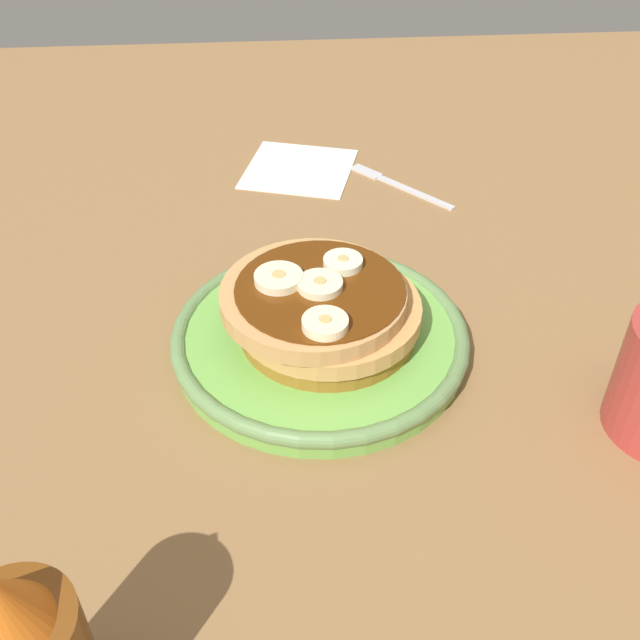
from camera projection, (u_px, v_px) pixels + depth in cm
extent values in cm
cube|color=olive|center=(320.00, 363.00, 58.02)|extent=(140.00, 140.00, 3.00)
cylinder|color=#72B74C|center=(320.00, 340.00, 56.52)|extent=(22.01, 22.01, 1.75)
torus|color=#658B50|center=(320.00, 334.00, 56.13)|extent=(22.57, 22.57, 1.22)
cylinder|color=#976721|center=(328.00, 324.00, 55.61)|extent=(13.28, 13.28, 1.33)
cylinder|color=tan|center=(328.00, 308.00, 55.00)|extent=(13.83, 13.83, 1.33)
cylinder|color=tan|center=(313.00, 298.00, 53.78)|extent=(13.64, 13.64, 1.33)
cylinder|color=#592B0A|center=(320.00, 288.00, 53.40)|extent=(12.42, 12.42, 0.16)
cylinder|color=#EEE9BA|center=(326.00, 288.00, 52.93)|extent=(3.30, 3.30, 0.75)
cylinder|color=tan|center=(327.00, 284.00, 52.67)|extent=(0.92, 0.92, 0.08)
cylinder|color=beige|center=(279.00, 279.00, 53.74)|extent=(3.58, 3.58, 0.81)
cylinder|color=tan|center=(278.00, 274.00, 53.45)|extent=(1.00, 1.00, 0.08)
cylinder|color=#FBE7B7|center=(330.00, 324.00, 49.75)|extent=(3.18, 3.18, 0.85)
cylinder|color=tan|center=(330.00, 319.00, 49.45)|extent=(0.89, 0.89, 0.08)
cylinder|color=#F2F3C3|center=(343.00, 263.00, 55.33)|extent=(2.97, 2.97, 0.78)
cylinder|color=tan|center=(343.00, 258.00, 55.06)|extent=(0.83, 0.83, 0.08)
cube|color=white|center=(301.00, 168.00, 79.50)|extent=(13.65, 13.65, 0.30)
cube|color=silver|center=(415.00, 191.00, 75.41)|extent=(7.46, 6.95, 0.50)
cube|color=silver|center=(366.00, 171.00, 78.84)|extent=(3.43, 3.30, 0.50)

